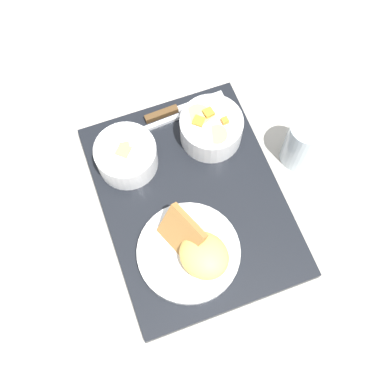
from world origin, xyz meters
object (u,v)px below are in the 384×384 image
at_px(spoon, 180,116).
at_px(bowl_salad, 211,128).
at_px(bowl_soup, 126,155).
at_px(plate_main, 193,252).
at_px(knife, 171,111).
at_px(glass_water, 302,144).

bearing_deg(spoon, bowl_salad, -59.31).
height_order(bowl_soup, plate_main, plate_main).
bearing_deg(spoon, plate_main, -108.47).
bearing_deg(knife, spoon, -56.19).
height_order(bowl_salad, bowl_soup, bowl_salad).
height_order(plate_main, glass_water, glass_water).
relative_size(plate_main, glass_water, 1.59).
distance_m(plate_main, glass_water, 0.29).
distance_m(knife, glass_water, 0.27).
height_order(knife, spoon, same).
bearing_deg(glass_water, bowl_salad, -122.40).
height_order(spoon, glass_water, glass_water).
bearing_deg(bowl_salad, plate_main, -29.05).
xyz_separation_m(bowl_salad, glass_water, (0.09, 0.15, -0.00)).
bearing_deg(bowl_salad, glass_water, 57.60).
bearing_deg(plate_main, bowl_soup, -166.43).
xyz_separation_m(spoon, glass_water, (0.16, 0.19, 0.03)).
bearing_deg(glass_water, plate_main, -65.93).
height_order(bowl_soup, glass_water, glass_water).
relative_size(bowl_soup, glass_water, 1.01).
relative_size(bowl_soup, spoon, 0.75).
relative_size(bowl_salad, glass_water, 1.05).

